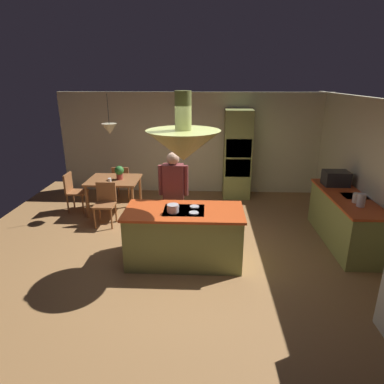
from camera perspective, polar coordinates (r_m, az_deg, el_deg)
The scene contains 19 objects.
ground at distance 5.82m, azimuth -1.18°, elevation -10.64°, with size 8.16×8.16×0.00m, color #9E7042.
wall_back at distance 8.66m, azimuth 0.25°, elevation 8.31°, with size 6.80×0.10×2.55m, color beige.
wall_right at distance 6.38m, azimuth 29.58°, elevation 1.92°, with size 0.10×7.20×2.55m, color beige.
kitchen_island at distance 5.43m, azimuth -1.35°, elevation -7.49°, with size 1.88×0.91×0.92m.
counter_run_right at distance 6.63m, azimuth 24.57°, elevation -4.19°, with size 0.73×2.10×0.90m.
oven_tower at distance 8.32m, azimuth 7.77°, elevation 6.36°, with size 0.66×0.62×2.17m.
dining_table at distance 7.57m, azimuth -13.22°, elevation 1.47°, with size 1.11×0.94×0.76m.
person_at_island at distance 5.92m, azimuth -3.18°, elevation 0.04°, with size 0.53×0.22×1.67m.
range_hood at distance 4.95m, azimuth -1.48°, elevation 8.27°, with size 1.10×1.10×1.00m.
pendant_light_over_table at distance 7.31m, azimuth -13.92°, elevation 10.46°, with size 0.32×0.32×0.82m.
chair_facing_island at distance 7.00m, azimuth -14.59°, elevation -1.48°, with size 0.40×0.40×0.87m.
chair_by_back_wall at distance 8.26m, azimuth -11.89°, elevation 1.85°, with size 0.40×0.40×0.87m.
chair_at_corner at distance 7.92m, azimuth -19.64°, elevation 0.41°, with size 0.40×0.40×0.87m.
potted_plant_on_table at distance 7.46m, azimuth -12.33°, elevation 3.39°, with size 0.20×0.20×0.30m.
cup_on_table at distance 7.32m, azimuth -13.92°, elevation 1.97°, with size 0.07×0.07×0.09m, color white.
canister_flour at distance 6.00m, azimuth 26.98°, elevation -1.25°, with size 0.13×0.13×0.22m, color silver.
canister_sugar at distance 6.17m, azimuth 26.29°, elevation -0.92°, with size 0.12×0.12×0.16m, color silver.
microwave_on_counter at distance 6.99m, azimuth 23.40°, elevation 2.18°, with size 0.46×0.36×0.28m, color #232326.
cooking_pot_on_cooktop at distance 5.11m, azimuth -3.29°, elevation -2.79°, with size 0.18×0.18×0.12m, color #B2B2B7.
Camera 1 is at (0.35, -5.05, 2.87)m, focal length 31.18 mm.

